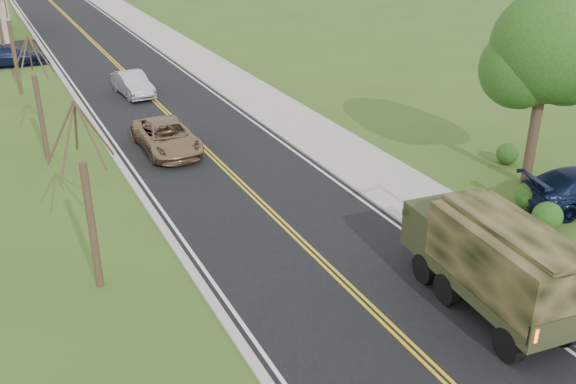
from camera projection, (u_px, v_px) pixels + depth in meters
road at (113, 61)px, 47.49m from camera, size 8.00×120.00×0.01m
curb_right at (168, 55)px, 49.13m from camera, size 0.30×120.00×0.12m
sidewalk_right at (190, 53)px, 49.84m from camera, size 3.20×120.00×0.10m
curb_left at (55, 67)px, 45.80m from camera, size 0.30×120.00×0.10m
leafy_tree at (547, 55)px, 25.21m from camera, size 4.83×4.50×8.10m
bare_tree_a at (90, 212)px, 19.19m from camera, size 1.93×2.26×6.08m
bare_tree_b at (40, 108)px, 29.00m from camera, size 1.83×2.14×5.73m
bare_tree_c at (13, 49)px, 38.63m from camera, size 2.04×2.39×6.42m
military_truck at (494, 257)px, 18.40m from camera, size 2.69×6.41×3.12m
suv_champagne at (167, 137)px, 30.65m from camera, size 2.44×5.22×1.44m
sedan_silver at (133, 84)px, 39.20m from camera, size 1.83×4.38×1.41m
lot_car_navy at (11, 56)px, 46.10m from camera, size 4.86×2.29×1.37m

